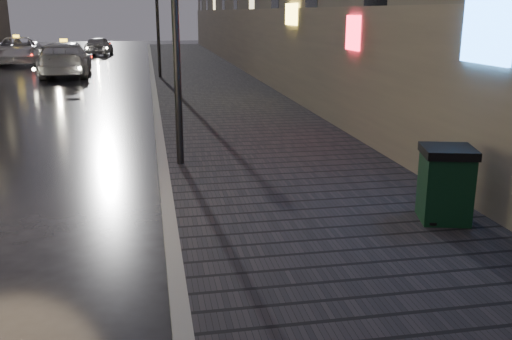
{
  "coord_description": "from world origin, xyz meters",
  "views": [
    {
      "loc": [
        1.29,
        -5.12,
        3.08
      ],
      "look_at": [
        2.78,
        2.76,
        0.85
      ],
      "focal_mm": 40.0,
      "sensor_mm": 36.0,
      "label": 1
    }
  ],
  "objects_px": {
    "trash_bin": "(445,184)",
    "car_far": "(99,46)",
    "lamp_far": "(157,2)",
    "taxi_far": "(18,50)",
    "taxi_mid": "(65,59)"
  },
  "relations": [
    {
      "from": "trash_bin",
      "to": "car_far",
      "type": "height_order",
      "value": "car_far"
    },
    {
      "from": "lamp_far",
      "to": "car_far",
      "type": "relative_size",
      "value": 1.35
    },
    {
      "from": "lamp_far",
      "to": "taxi_far",
      "type": "height_order",
      "value": "lamp_far"
    },
    {
      "from": "lamp_far",
      "to": "taxi_far",
      "type": "bearing_deg",
      "value": 128.19
    },
    {
      "from": "car_far",
      "to": "trash_bin",
      "type": "bearing_deg",
      "value": 108.19
    },
    {
      "from": "taxi_mid",
      "to": "trash_bin",
      "type": "bearing_deg",
      "value": 107.04
    },
    {
      "from": "lamp_far",
      "to": "car_far",
      "type": "xyz_separation_m",
      "value": [
        -3.99,
        17.05,
        -2.82
      ]
    },
    {
      "from": "trash_bin",
      "to": "taxi_mid",
      "type": "relative_size",
      "value": 0.19
    },
    {
      "from": "lamp_far",
      "to": "taxi_mid",
      "type": "bearing_deg",
      "value": 149.04
    },
    {
      "from": "car_far",
      "to": "taxi_mid",
      "type": "bearing_deg",
      "value": 94.45
    },
    {
      "from": "lamp_far",
      "to": "car_far",
      "type": "bearing_deg",
      "value": 103.17
    },
    {
      "from": "taxi_far",
      "to": "car_far",
      "type": "relative_size",
      "value": 1.45
    },
    {
      "from": "taxi_mid",
      "to": "taxi_far",
      "type": "xyz_separation_m",
      "value": [
        -3.81,
        7.89,
        -0.04
      ]
    },
    {
      "from": "taxi_mid",
      "to": "taxi_far",
      "type": "relative_size",
      "value": 1.01
    },
    {
      "from": "lamp_far",
      "to": "taxi_far",
      "type": "xyz_separation_m",
      "value": [
        -8.35,
        10.61,
        -2.7
      ]
    }
  ]
}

